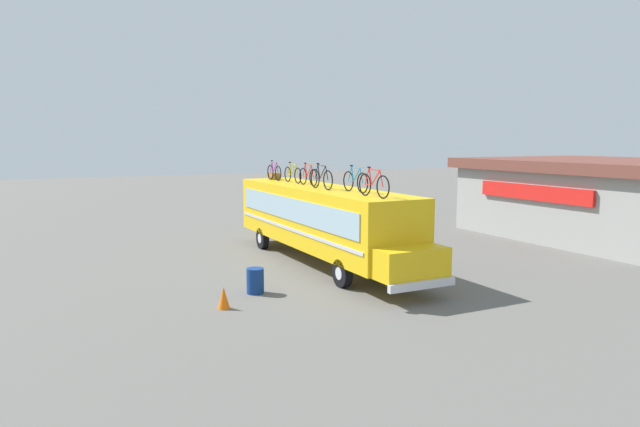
{
  "coord_description": "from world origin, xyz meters",
  "views": [
    {
      "loc": [
        19.85,
        -9.85,
        4.84
      ],
      "look_at": [
        0.06,
        0.0,
        1.96
      ],
      "focal_mm": 31.55,
      "sensor_mm": 36.0,
      "label": 1
    }
  ],
  "objects_px": {
    "rooftop_bicycle_2": "(293,174)",
    "rooftop_bicycle_6": "(374,185)",
    "bus": "(322,217)",
    "rooftop_bicycle_3": "(308,176)",
    "rooftop_bicycle_5": "(355,181)",
    "trash_bin": "(255,281)",
    "traffic_cone": "(224,298)",
    "luggage_bag_1": "(274,176)",
    "rooftop_bicycle_1": "(274,172)",
    "rooftop_bicycle_4": "(321,178)"
  },
  "relations": [
    {
      "from": "luggage_bag_1",
      "to": "rooftop_bicycle_1",
      "type": "bearing_deg",
      "value": -20.47
    },
    {
      "from": "luggage_bag_1",
      "to": "rooftop_bicycle_5",
      "type": "xyz_separation_m",
      "value": [
        7.47,
        0.1,
        0.25
      ]
    },
    {
      "from": "trash_bin",
      "to": "rooftop_bicycle_2",
      "type": "bearing_deg",
      "value": 146.25
    },
    {
      "from": "rooftop_bicycle_2",
      "to": "rooftop_bicycle_6",
      "type": "relative_size",
      "value": 0.96
    },
    {
      "from": "rooftop_bicycle_5",
      "to": "trash_bin",
      "type": "distance_m",
      "value": 5.04
    },
    {
      "from": "bus",
      "to": "rooftop_bicycle_3",
      "type": "bearing_deg",
      "value": -172.16
    },
    {
      "from": "bus",
      "to": "rooftop_bicycle_1",
      "type": "distance_m",
      "value": 4.69
    },
    {
      "from": "rooftop_bicycle_2",
      "to": "trash_bin",
      "type": "distance_m",
      "value": 7.53
    },
    {
      "from": "rooftop_bicycle_4",
      "to": "luggage_bag_1",
      "type": "bearing_deg",
      "value": 176.16
    },
    {
      "from": "bus",
      "to": "rooftop_bicycle_3",
      "type": "height_order",
      "value": "rooftop_bicycle_3"
    },
    {
      "from": "luggage_bag_1",
      "to": "rooftop_bicycle_1",
      "type": "xyz_separation_m",
      "value": [
        0.55,
        -0.21,
        0.23
      ]
    },
    {
      "from": "rooftop_bicycle_3",
      "to": "rooftop_bicycle_5",
      "type": "xyz_separation_m",
      "value": [
        3.48,
        0.2,
        0.01
      ]
    },
    {
      "from": "rooftop_bicycle_4",
      "to": "rooftop_bicycle_6",
      "type": "xyz_separation_m",
      "value": [
        3.48,
        0.14,
        0.0
      ]
    },
    {
      "from": "bus",
      "to": "rooftop_bicycle_5",
      "type": "distance_m",
      "value": 2.97
    },
    {
      "from": "rooftop_bicycle_1",
      "to": "traffic_cone",
      "type": "bearing_deg",
      "value": -30.29
    },
    {
      "from": "bus",
      "to": "rooftop_bicycle_4",
      "type": "xyz_separation_m",
      "value": [
        0.8,
        -0.42,
        1.6
      ]
    },
    {
      "from": "luggage_bag_1",
      "to": "traffic_cone",
      "type": "relative_size",
      "value": 1.09
    },
    {
      "from": "rooftop_bicycle_1",
      "to": "rooftop_bicycle_2",
      "type": "relative_size",
      "value": 0.94
    },
    {
      "from": "rooftop_bicycle_2",
      "to": "rooftop_bicycle_4",
      "type": "relative_size",
      "value": 0.97
    },
    {
      "from": "rooftop_bicycle_4",
      "to": "rooftop_bicycle_5",
      "type": "bearing_deg",
      "value": 15.8
    },
    {
      "from": "rooftop_bicycle_3",
      "to": "rooftop_bicycle_6",
      "type": "height_order",
      "value": "rooftop_bicycle_6"
    },
    {
      "from": "bus",
      "to": "luggage_bag_1",
      "type": "bearing_deg",
      "value": -179.67
    },
    {
      "from": "rooftop_bicycle_3",
      "to": "rooftop_bicycle_6",
      "type": "distance_m",
      "value": 5.25
    },
    {
      "from": "rooftop_bicycle_3",
      "to": "traffic_cone",
      "type": "relative_size",
      "value": 2.59
    },
    {
      "from": "rooftop_bicycle_5",
      "to": "bus",
      "type": "bearing_deg",
      "value": -178.47
    },
    {
      "from": "trash_bin",
      "to": "rooftop_bicycle_3",
      "type": "bearing_deg",
      "value": 137.16
    },
    {
      "from": "rooftop_bicycle_5",
      "to": "trash_bin",
      "type": "bearing_deg",
      "value": -81.19
    },
    {
      "from": "rooftop_bicycle_2",
      "to": "rooftop_bicycle_5",
      "type": "bearing_deg",
      "value": 1.76
    },
    {
      "from": "luggage_bag_1",
      "to": "rooftop_bicycle_6",
      "type": "xyz_separation_m",
      "value": [
        9.24,
        -0.24,
        0.25
      ]
    },
    {
      "from": "trash_bin",
      "to": "traffic_cone",
      "type": "height_order",
      "value": "trash_bin"
    },
    {
      "from": "rooftop_bicycle_3",
      "to": "trash_bin",
      "type": "xyz_separation_m",
      "value": [
        4.1,
        -3.8,
        -3.0
      ]
    },
    {
      "from": "rooftop_bicycle_3",
      "to": "rooftop_bicycle_4",
      "type": "xyz_separation_m",
      "value": [
        1.77,
        -0.28,
        0.02
      ]
    },
    {
      "from": "rooftop_bicycle_2",
      "to": "traffic_cone",
      "type": "xyz_separation_m",
      "value": [
        6.92,
        -5.23,
        -3.07
      ]
    },
    {
      "from": "rooftop_bicycle_1",
      "to": "rooftop_bicycle_3",
      "type": "relative_size",
      "value": 0.99
    },
    {
      "from": "bus",
      "to": "rooftop_bicycle_1",
      "type": "height_order",
      "value": "rooftop_bicycle_1"
    },
    {
      "from": "rooftop_bicycle_2",
      "to": "rooftop_bicycle_6",
      "type": "distance_m",
      "value": 6.9
    },
    {
      "from": "luggage_bag_1",
      "to": "rooftop_bicycle_6",
      "type": "height_order",
      "value": "rooftop_bicycle_6"
    },
    {
      "from": "rooftop_bicycle_2",
      "to": "rooftop_bicycle_5",
      "type": "xyz_separation_m",
      "value": [
        5.13,
        0.16,
        0.02
      ]
    },
    {
      "from": "rooftop_bicycle_3",
      "to": "rooftop_bicycle_6",
      "type": "relative_size",
      "value": 0.92
    },
    {
      "from": "rooftop_bicycle_4",
      "to": "traffic_cone",
      "type": "height_order",
      "value": "rooftop_bicycle_4"
    },
    {
      "from": "bus",
      "to": "rooftop_bicycle_5",
      "type": "relative_size",
      "value": 7.33
    },
    {
      "from": "rooftop_bicycle_3",
      "to": "rooftop_bicycle_5",
      "type": "bearing_deg",
      "value": 3.3
    },
    {
      "from": "luggage_bag_1",
      "to": "rooftop_bicycle_2",
      "type": "distance_m",
      "value": 2.35
    },
    {
      "from": "rooftop_bicycle_6",
      "to": "traffic_cone",
      "type": "relative_size",
      "value": 2.82
    },
    {
      "from": "bus",
      "to": "rooftop_bicycle_2",
      "type": "height_order",
      "value": "rooftop_bicycle_2"
    },
    {
      "from": "trash_bin",
      "to": "rooftop_bicycle_6",
      "type": "bearing_deg",
      "value": 72.53
    },
    {
      "from": "bus",
      "to": "rooftop_bicycle_3",
      "type": "xyz_separation_m",
      "value": [
        -0.97,
        -0.13,
        1.58
      ]
    },
    {
      "from": "bus",
      "to": "rooftop_bicycle_1",
      "type": "xyz_separation_m",
      "value": [
        -4.41,
        -0.24,
        1.58
      ]
    },
    {
      "from": "bus",
      "to": "traffic_cone",
      "type": "height_order",
      "value": "bus"
    },
    {
      "from": "rooftop_bicycle_3",
      "to": "rooftop_bicycle_5",
      "type": "relative_size",
      "value": 0.98
    }
  ]
}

